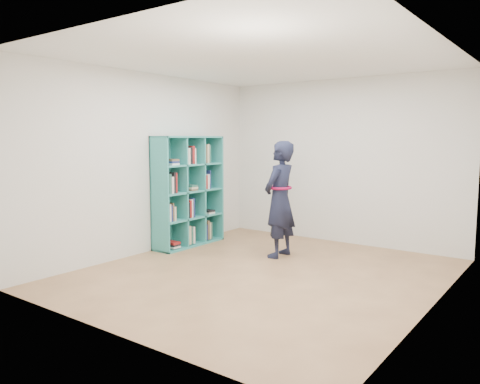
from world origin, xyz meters
The scene contains 9 objects.
floor centered at (0.00, 0.00, 0.00)m, with size 4.50×4.50×0.00m, color brown.
ceiling centered at (0.00, 0.00, 2.60)m, with size 4.50×4.50×0.00m, color white.
wall_left centered at (-2.00, 0.00, 1.30)m, with size 0.02×4.50×2.60m, color silver.
wall_right centered at (2.00, 0.00, 1.30)m, with size 0.02×4.50×2.60m, color silver.
wall_back centered at (0.00, 2.25, 1.30)m, with size 4.00×0.02×2.60m, color silver.
wall_front centered at (0.00, -2.25, 1.30)m, with size 4.00×0.02×2.60m, color silver.
bookshelf centered at (-1.83, 0.64, 0.83)m, with size 0.37×1.28×1.70m.
person centered at (-0.28, 0.86, 0.82)m, with size 0.41×0.61×1.63m.
smartphone centered at (-0.43, 0.95, 0.93)m, with size 0.03×0.09×0.13m.
Camera 1 is at (3.11, -4.70, 1.66)m, focal length 35.00 mm.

